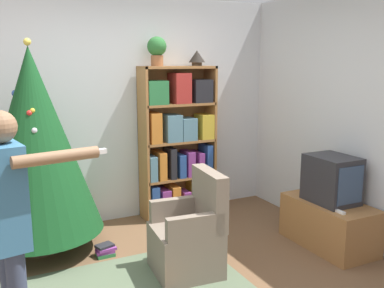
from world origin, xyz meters
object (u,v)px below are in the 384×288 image
at_px(armchair, 190,237).
at_px(standing_person, 10,223).
at_px(table_lamp, 197,57).
at_px(television, 332,179).
at_px(bookshelf, 178,144).
at_px(potted_plant, 157,49).
at_px(christmas_tree, 34,142).

bearing_deg(armchair, standing_person, -61.16).
bearing_deg(table_lamp, television, -63.89).
height_order(bookshelf, potted_plant, potted_plant).
xyz_separation_m(bookshelf, armchair, (-0.51, -1.38, -0.56)).
bearing_deg(christmas_tree, standing_person, -101.05).
height_order(television, standing_person, standing_person).
bearing_deg(christmas_tree, television, -23.76).
bearing_deg(television, bookshelf, 123.49).
xyz_separation_m(television, table_lamp, (-0.75, 1.52, 1.21)).
distance_m(television, armchair, 1.57).
bearing_deg(potted_plant, christmas_tree, -165.98).
bearing_deg(table_lamp, potted_plant, 180.00).
bearing_deg(table_lamp, armchair, -118.96).
distance_m(bookshelf, christmas_tree, 1.71).
height_order(christmas_tree, standing_person, christmas_tree).
height_order(christmas_tree, potted_plant, potted_plant).
bearing_deg(bookshelf, christmas_tree, -168.32).
relative_size(christmas_tree, potted_plant, 6.31).
distance_m(christmas_tree, standing_person, 1.73).
xyz_separation_m(christmas_tree, armchair, (1.15, -1.04, -0.79)).
xyz_separation_m(christmas_tree, standing_person, (-0.33, -1.69, -0.16)).
relative_size(christmas_tree, armchair, 2.26).
xyz_separation_m(television, potted_plant, (-1.25, 1.52, 1.29)).
bearing_deg(potted_plant, standing_person, -130.42).
relative_size(television, armchair, 0.54).
bearing_deg(potted_plant, armchair, -100.67).
height_order(bookshelf, armchair, bookshelf).
bearing_deg(potted_plant, bookshelf, -2.01).
bearing_deg(standing_person, television, 89.96).
distance_m(armchair, standing_person, 1.73).
height_order(armchair, table_lamp, table_lamp).
bearing_deg(standing_person, christmas_tree, 159.10).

